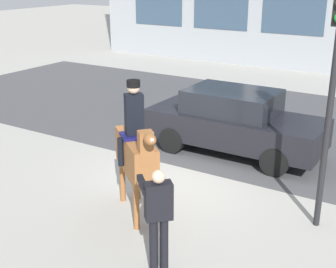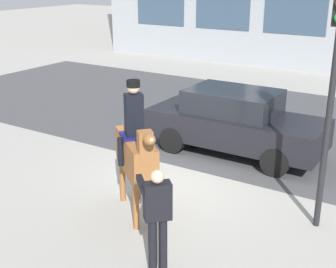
# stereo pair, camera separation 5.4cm
# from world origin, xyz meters

# --- Properties ---
(ground_plane) EXTENTS (80.00, 80.00, 0.00)m
(ground_plane) POSITION_xyz_m (0.00, 0.00, 0.00)
(ground_plane) COLOR #9E9B93
(road_surface) EXTENTS (24.35, 8.50, 0.01)m
(road_surface) POSITION_xyz_m (0.00, 4.75, 0.00)
(road_surface) COLOR #444447
(road_surface) RESTS_ON ground_plane
(mounted_horse_lead) EXTENTS (1.66, 1.48, 2.57)m
(mounted_horse_lead) POSITION_xyz_m (0.10, -1.83, 1.27)
(mounted_horse_lead) COLOR brown
(mounted_horse_lead) RESTS_ON ground_plane
(pedestrian_bystander) EXTENTS (0.87, 0.61, 1.72)m
(pedestrian_bystander) POSITION_xyz_m (1.44, -3.17, 1.02)
(pedestrian_bystander) COLOR black
(pedestrian_bystander) RESTS_ON ground_plane
(street_car_near_lane) EXTENTS (4.34, 1.82, 1.62)m
(street_car_near_lane) POSITION_xyz_m (0.33, 2.01, 0.83)
(street_car_near_lane) COLOR black
(street_car_near_lane) RESTS_ON ground_plane
(traffic_light) EXTENTS (0.24, 0.29, 4.27)m
(traffic_light) POSITION_xyz_m (3.10, -0.46, 2.85)
(traffic_light) COLOR black
(traffic_light) RESTS_ON ground_plane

